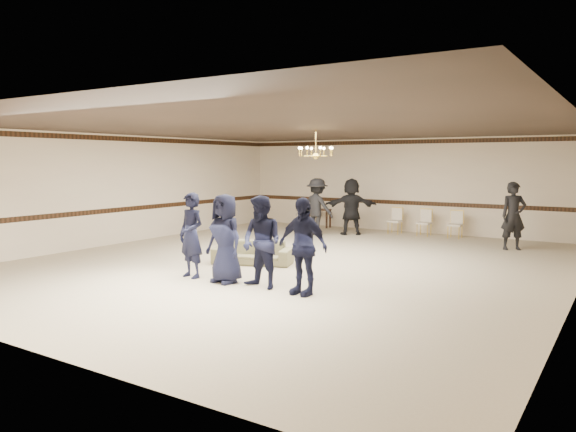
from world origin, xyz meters
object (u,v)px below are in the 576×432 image
object	(u,v)px
boy_b	(225,239)
adult_right	(513,216)
boy_a	(191,235)
banquet_chair_right	(455,225)
boy_c	(262,242)
adult_mid	(351,207)
console_table	(320,218)
adult_left	(317,207)
banquet_chair_mid	(424,223)
boy_d	(302,246)
banquet_chair_left	(395,221)
settee	(253,252)
chandelier	(316,143)

from	to	relation	value
boy_b	adult_right	world-z (taller)	adult_right
boy_a	banquet_chair_right	bearing A→B (deg)	80.09
adult_right	banquet_chair_right	size ratio (longest dim) A/B	2.16
boy_c	adult_mid	distance (m)	8.06
adult_mid	console_table	bearing A→B (deg)	-66.02
adult_left	adult_right	size ratio (longest dim) A/B	1.00
adult_right	banquet_chair_mid	bearing A→B (deg)	121.00
boy_d	adult_mid	world-z (taller)	adult_mid
boy_b	adult_mid	distance (m)	7.89
boy_d	adult_mid	size ratio (longest dim) A/B	0.95
banquet_chair_mid	boy_b	bearing A→B (deg)	-93.14
boy_a	adult_right	bearing A→B (deg)	65.14
adult_right	banquet_chair_right	world-z (taller)	adult_right
banquet_chair_mid	console_table	world-z (taller)	banquet_chair_mid
boy_c	adult_left	distance (m)	7.66
boy_c	banquet_chair_right	world-z (taller)	boy_c
boy_a	adult_left	distance (m)	7.20
boy_d	banquet_chair_left	distance (m)	8.98
banquet_chair_left	banquet_chair_right	xyz separation A→B (m)	(2.00, 0.00, 0.00)
boy_a	banquet_chair_left	size ratio (longest dim) A/B	2.06
settee	adult_left	world-z (taller)	adult_left
chandelier	adult_left	size ratio (longest dim) A/B	0.50
settee	banquet_chair_left	size ratio (longest dim) A/B	2.15
banquet_chair_left	settee	bearing A→B (deg)	-93.64
adult_left	boy_c	bearing A→B (deg)	120.39
settee	adult_left	size ratio (longest dim) A/B	1.00
settee	banquet_chair_left	xyz separation A→B (m)	(0.83, 6.90, 0.16)
boy_a	adult_left	xyz separation A→B (m)	(-1.03, 7.12, 0.04)
boy_c	adult_mid	bearing A→B (deg)	111.68
chandelier	banquet_chair_right	world-z (taller)	chandelier
boy_d	console_table	distance (m)	10.18
boy_c	boy_a	bearing A→B (deg)	-172.22
settee	banquet_chair_right	size ratio (longest dim) A/B	2.15
boy_b	banquet_chair_mid	world-z (taller)	boy_b
chandelier	banquet_chair_right	bearing A→B (deg)	68.53
boy_b	banquet_chair_mid	xyz separation A→B (m)	(1.11, 8.81, -0.46)
settee	banquet_chair_right	xyz separation A→B (m)	(2.83, 6.90, 0.16)
boy_c	adult_right	bearing A→B (deg)	74.68
settee	boy_a	bearing A→B (deg)	-114.56
boy_b	adult_mid	xyz separation A→B (m)	(-1.03, 7.82, 0.04)
boy_c	boy_d	world-z (taller)	same
chandelier	adult_right	distance (m)	5.91
boy_d	adult_right	bearing A→B (deg)	78.11
banquet_chair_left	banquet_chair_right	distance (m)	2.00
adult_left	banquet_chair_left	bearing A→B (deg)	-131.68
boy_a	boy_b	xyz separation A→B (m)	(0.90, 0.00, 0.00)
settee	adult_right	world-z (taller)	adult_right
adult_right	banquet_chair_right	bearing A→B (deg)	110.80
chandelier	adult_left	xyz separation A→B (m)	(-1.97, 3.56, -1.94)
settee	console_table	xyz separation A→B (m)	(-2.17, 7.10, 0.07)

